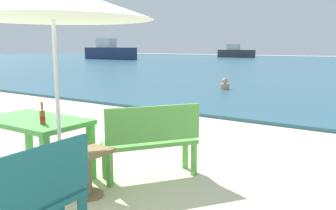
% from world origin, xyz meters
% --- Properties ---
extents(ground_plane, '(120.00, 120.00, 0.00)m').
position_xyz_m(ground_plane, '(0.00, 0.00, 0.00)').
color(ground_plane, beige).
extents(picnic_table_green, '(1.40, 0.80, 0.76)m').
position_xyz_m(picnic_table_green, '(-0.58, 0.40, 0.65)').
color(picnic_table_green, '#4C9E47').
rests_on(picnic_table_green, ground_plane).
extents(beer_bottle_amber, '(0.07, 0.07, 0.26)m').
position_xyz_m(beer_bottle_amber, '(-0.23, 0.27, 0.85)').
color(beer_bottle_amber, brown).
rests_on(beer_bottle_amber, picnic_table_green).
extents(patio_umbrella, '(2.10, 2.10, 2.30)m').
position_xyz_m(patio_umbrella, '(0.17, 0.17, 2.12)').
color(patio_umbrella, silver).
rests_on(patio_umbrella, ground_plane).
extents(side_table_wood, '(0.44, 0.44, 0.54)m').
position_xyz_m(side_table_wood, '(0.43, 0.33, 0.35)').
color(side_table_wood, olive).
rests_on(side_table_wood, ground_plane).
extents(bench_teal_center, '(0.41, 1.21, 0.95)m').
position_xyz_m(bench_teal_center, '(1.04, -0.91, 0.54)').
color(bench_teal_center, '#237275').
rests_on(bench_teal_center, ground_plane).
extents(bench_green_left, '(0.99, 1.18, 0.95)m').
position_xyz_m(bench_green_left, '(0.70, 1.15, 0.54)').
color(bench_green_left, '#60B24C').
rests_on(bench_green_left, ground_plane).
extents(swimmer_person, '(0.34, 0.34, 0.41)m').
position_xyz_m(swimmer_person, '(-2.24, 9.67, 0.24)').
color(swimmer_person, tan).
rests_on(swimmer_person, sea_water).
extents(boat_tanker, '(4.95, 1.35, 1.80)m').
position_xyz_m(boat_tanker, '(-16.33, 43.53, 0.73)').
color(boat_tanker, '#38383F').
rests_on(boat_tanker, sea_water).
extents(boat_sailboat, '(6.64, 1.81, 2.41)m').
position_xyz_m(boat_sailboat, '(-26.02, 29.02, 0.95)').
color(boat_sailboat, navy).
rests_on(boat_sailboat, sea_water).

